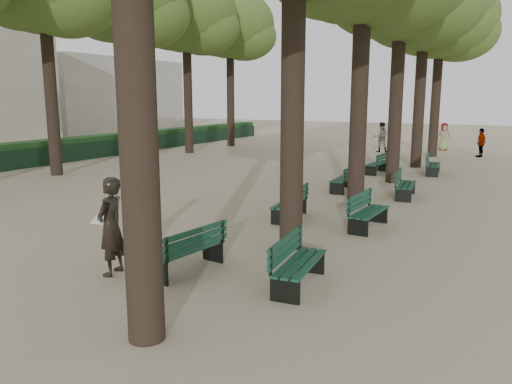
% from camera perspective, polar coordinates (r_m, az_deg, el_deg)
% --- Properties ---
extents(ground, '(120.00, 120.00, 0.00)m').
position_cam_1_polar(ground, '(9.85, -11.50, -9.49)').
color(ground, tan).
rests_on(ground, ground).
extents(tree_central_4, '(6.00, 6.00, 9.95)m').
position_cam_1_polar(tree_central_4, '(25.83, 18.79, 19.78)').
color(tree_central_4, '#33261C').
rests_on(tree_central_4, ground).
extents(tree_central_5, '(6.00, 6.00, 9.95)m').
position_cam_1_polar(tree_central_5, '(30.71, 20.40, 18.16)').
color(tree_central_5, '#33261C').
rests_on(tree_central_5, ground).
extents(tree_far_3, '(6.00, 6.00, 10.45)m').
position_cam_1_polar(tree_far_3, '(27.35, -14.57, 20.51)').
color(tree_far_3, '#33261C').
rests_on(tree_far_3, ground).
extents(tree_far_4, '(6.00, 6.00, 10.45)m').
position_cam_1_polar(tree_far_4, '(31.21, -8.01, 19.49)').
color(tree_far_4, '#33261C').
rests_on(tree_far_4, ground).
extents(tree_far_5, '(6.00, 6.00, 10.45)m').
position_cam_1_polar(tree_far_5, '(35.35, -3.00, 18.54)').
color(tree_far_5, '#33261C').
rests_on(tree_far_5, ground).
extents(bench_left_0, '(0.81, 1.86, 0.92)m').
position_cam_1_polar(bench_left_0, '(9.94, -7.93, -7.51)').
color(bench_left_0, black).
rests_on(bench_left_0, ground).
extents(bench_left_1, '(0.74, 1.85, 0.92)m').
position_cam_1_polar(bench_left_1, '(14.06, 3.83, -1.98)').
color(bench_left_1, black).
rests_on(bench_left_1, ground).
extents(bench_left_2, '(0.63, 1.82, 0.92)m').
position_cam_1_polar(bench_left_2, '(18.45, 9.93, 0.95)').
color(bench_left_2, black).
rests_on(bench_left_2, ground).
extents(bench_left_3, '(0.73, 1.85, 0.92)m').
position_cam_1_polar(bench_left_3, '(23.03, 13.68, 2.75)').
color(bench_left_3, black).
rests_on(bench_left_3, ground).
extents(bench_right_0, '(0.74, 1.85, 0.92)m').
position_cam_1_polar(bench_right_0, '(9.13, 4.98, -9.13)').
color(bench_right_0, black).
rests_on(bench_right_0, ground).
extents(bench_right_1, '(0.68, 1.83, 0.92)m').
position_cam_1_polar(bench_right_1, '(13.30, 12.75, -2.97)').
color(bench_right_1, black).
rests_on(bench_right_1, ground).
extents(bench_right_2, '(0.77, 1.85, 0.92)m').
position_cam_1_polar(bench_right_2, '(17.71, 16.72, 0.24)').
color(bench_right_2, black).
rests_on(bench_right_2, ground).
extents(bench_right_3, '(0.75, 1.85, 0.92)m').
position_cam_1_polar(bench_right_3, '(23.40, 19.57, 2.55)').
color(bench_right_3, black).
rests_on(bench_right_3, ground).
extents(man_with_map, '(0.69, 0.82, 1.90)m').
position_cam_1_polar(man_with_map, '(9.92, -16.25, -3.80)').
color(man_with_map, black).
rests_on(man_with_map, ground).
extents(pedestrian_c, '(0.64, 1.02, 1.65)m').
position_cam_1_polar(pedestrian_c, '(31.15, 24.33, 5.15)').
color(pedestrian_c, '#262628').
rests_on(pedestrian_c, ground).
extents(pedestrian_d, '(0.93, 0.62, 1.77)m').
position_cam_1_polar(pedestrian_d, '(34.29, 20.68, 5.94)').
color(pedestrian_d, '#262628').
rests_on(pedestrian_d, ground).
extents(pedestrian_a, '(0.96, 0.61, 1.85)m').
position_cam_1_polar(pedestrian_a, '(32.09, 14.09, 6.09)').
color(pedestrian_a, '#262628').
rests_on(pedestrian_a, ground).
extents(fence, '(0.08, 42.00, 0.90)m').
position_cam_1_polar(fence, '(27.83, -21.18, 4.04)').
color(fence, black).
rests_on(fence, ground).
extents(hedge, '(1.20, 42.00, 1.20)m').
position_cam_1_polar(hedge, '(28.34, -22.14, 4.39)').
color(hedge, '#143B16').
rests_on(hedge, ground).
extents(building_far, '(12.00, 16.00, 7.00)m').
position_cam_1_polar(building_far, '(53.78, -18.77, 10.37)').
color(building_far, '#B7B2A3').
rests_on(building_far, ground).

